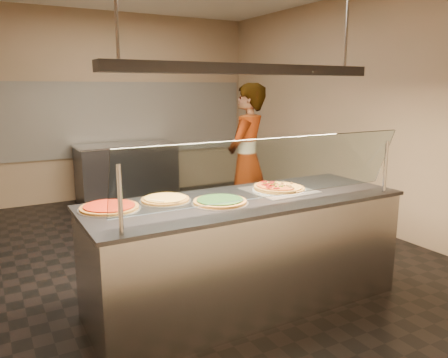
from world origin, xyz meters
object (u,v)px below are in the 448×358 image
sneeze_guard (271,169)px  worker (247,161)px  prep_table (127,172)px  pizza_tomato (109,207)px  perforated_tray (279,190)px  pizza_spatula (164,200)px  pizza_spinach (220,201)px  serving_counter (246,252)px  half_pizza_pepperoni (269,188)px  heat_lamp_housing (248,69)px  pizza_cheese (165,199)px  half_pizza_sausage (288,186)px

sneeze_guard → worker: 2.16m
prep_table → pizza_tomato: bearing=-108.4°
perforated_tray → pizza_spatula: size_ratio=2.01×
pizza_spinach → worker: bearing=52.1°
serving_counter → half_pizza_pepperoni: size_ratio=5.83×
serving_counter → perforated_tray: bearing=13.1°
pizza_spatula → prep_table: bearing=77.7°
perforated_tray → heat_lamp_housing: heat_lamp_housing is taller
heat_lamp_housing → serving_counter: bearing=0.0°
pizza_cheese → pizza_spinach: bearing=-39.0°
half_pizza_pepperoni → perforated_tray: bearing=-0.7°
perforated_tray → pizza_cheese: (-1.00, 0.15, 0.01)m
pizza_spatula → half_pizza_pepperoni: bearing=-3.5°
half_pizza_pepperoni → half_pizza_sausage: size_ratio=1.00×
sneeze_guard → perforated_tray: sneeze_guard is taller
serving_counter → pizza_tomato: bearing=168.5°
worker → pizza_spatula: bearing=4.3°
serving_counter → pizza_spinach: size_ratio=5.87×
half_pizza_pepperoni → heat_lamp_housing: (-0.29, -0.09, 0.99)m
sneeze_guard → pizza_cheese: (-0.61, 0.58, -0.28)m
pizza_cheese → pizza_tomato: 0.45m
pizza_spatula → heat_lamp_housing: (0.66, -0.15, 0.99)m
worker → sneeze_guard: bearing=26.4°
sneeze_guard → half_pizza_sausage: bearing=41.1°
half_pizza_sausage → pizza_spinach: size_ratio=1.01×
serving_counter → worker: (0.98, 1.56, 0.47)m
heat_lamp_housing → prep_table: bearing=87.7°
serving_counter → heat_lamp_housing: size_ratio=1.14×
perforated_tray → pizza_spinach: (-0.66, -0.13, 0.01)m
half_pizza_sausage → pizza_cheese: 1.12m
pizza_spinach → pizza_spatula: size_ratio=1.61×
sneeze_guard → half_pizza_pepperoni: (0.29, 0.44, -0.26)m
perforated_tray → heat_lamp_housing: (-0.39, -0.09, 1.01)m
serving_counter → heat_lamp_housing: heat_lamp_housing is taller
half_pizza_sausage → prep_table: (-0.34, 3.78, -0.49)m
pizza_spinach → worker: (1.24, 1.60, -0.01)m
perforated_tray → prep_table: bearing=93.6°
pizza_cheese → heat_lamp_housing: bearing=-21.5°
perforated_tray → pizza_tomato: bearing=175.1°
serving_counter → pizza_spatula: 0.83m
pizza_tomato → heat_lamp_housing: size_ratio=0.20×
half_pizza_sausage → worker: worker is taller
serving_counter → pizza_spinach: 0.55m
sneeze_guard → pizza_spinach: sneeze_guard is taller
pizza_spinach → heat_lamp_housing: size_ratio=0.19×
pizza_cheese → worker: (1.59, 1.32, -0.01)m
sneeze_guard → pizza_spatula: 0.86m
pizza_cheese → worker: worker is taller
pizza_spinach → prep_table: pizza_spinach is taller
worker → heat_lamp_housing: bearing=21.5°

